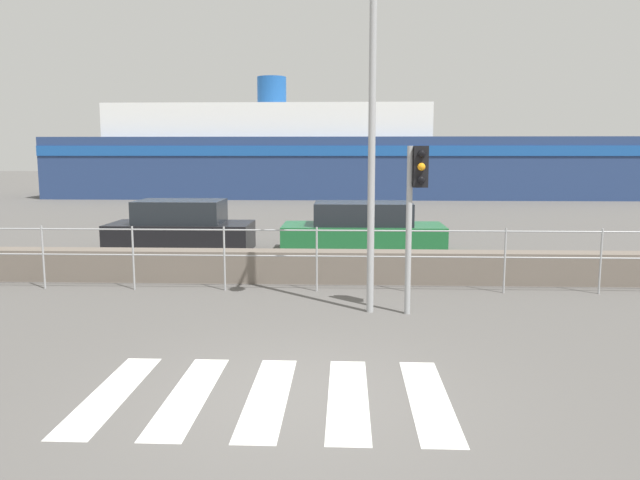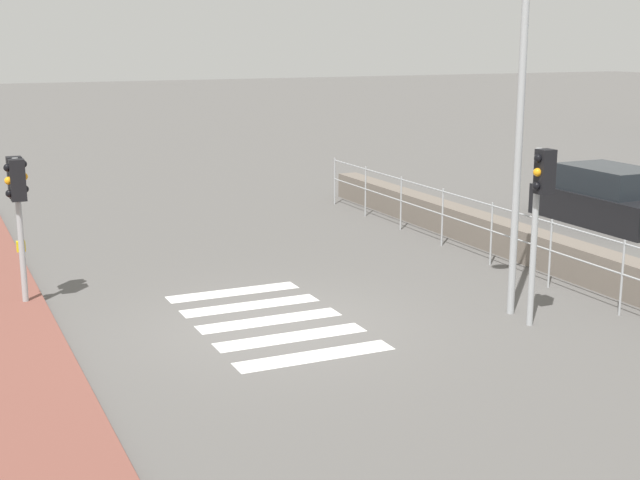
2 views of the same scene
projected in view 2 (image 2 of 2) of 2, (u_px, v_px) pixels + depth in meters
The scene contains 9 objects.
ground_plane at pixel (276, 326), 14.14m from camera, with size 160.00×160.00×0.00m, color #565451.
sidewalk_brick at pixel (4, 360), 12.47m from camera, with size 24.00×1.80×0.12m.
crosswalk at pixel (270, 320), 14.40m from camera, with size 4.05×2.40×0.01m.
seawall at pixel (587, 265), 16.58m from camera, with size 20.30×0.55×0.67m.
harbor_fence at pixel (551, 243), 16.12m from camera, with size 18.31×0.04×1.28m.
traffic_light_near at pixel (17, 192), 14.64m from camera, with size 0.58×0.41×2.55m.
traffic_light_far at pixel (540, 198), 13.63m from camera, with size 0.34×0.32×2.83m.
streetlamp at pixel (512, 96), 13.92m from camera, with size 0.32×0.95×5.77m.
parked_car_black at pixel (609, 200), 21.75m from camera, with size 3.92×1.77×1.40m.
Camera 2 is at (12.56, -4.94, 4.49)m, focal length 50.00 mm.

